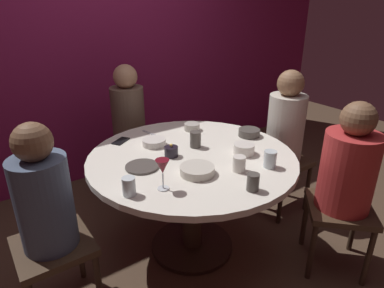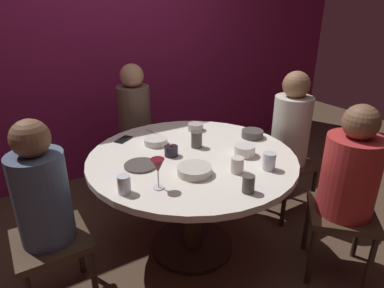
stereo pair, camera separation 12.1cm
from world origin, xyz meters
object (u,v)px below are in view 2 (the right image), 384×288
at_px(seated_diner_front_right, 350,176).
at_px(seated_diner_back, 135,116).
at_px(bowl_small_white, 195,170).
at_px(bowl_sauce_side, 252,134).
at_px(cup_far_edge, 269,161).
at_px(candle_holder, 171,151).
at_px(dining_table, 192,175).
at_px(cup_by_right_diner, 124,184).
at_px(dinner_plate, 141,165).
at_px(cup_center_front, 197,139).
at_px(cup_near_candle, 248,184).
at_px(seated_diner_left, 43,199).
at_px(cup_by_left_diner, 237,165).
at_px(seated_diner_right, 291,130).
at_px(bowl_salad_center, 245,150).
at_px(bowl_serving_large, 196,127).
at_px(cell_phone, 124,139).
at_px(bowl_rice_portion, 156,141).
at_px(wine_glass, 158,167).

bearing_deg(seated_diner_front_right, seated_diner_back, -22.50).
distance_m(seated_diner_front_right, bowl_small_white, 0.94).
bearing_deg(bowl_sauce_side, seated_diner_front_right, -78.69).
height_order(bowl_small_white, cup_far_edge, cup_far_edge).
relative_size(bowl_small_white, cup_far_edge, 1.94).
bearing_deg(candle_holder, bowl_small_white, -90.84).
distance_m(dining_table, cup_by_right_diner, 0.63).
height_order(dinner_plate, cup_center_front, cup_center_front).
relative_size(cup_by_right_diner, cup_far_edge, 0.96).
height_order(candle_holder, cup_far_edge, cup_far_edge).
bearing_deg(cup_far_edge, cup_near_candle, -153.61).
xyz_separation_m(seated_diner_left, seated_diner_back, (0.93, 0.98, 0.02)).
bearing_deg(bowl_sauce_side, candle_holder, 177.32).
bearing_deg(candle_holder, cup_by_left_diner, -61.29).
distance_m(seated_diner_right, cup_far_edge, 0.76).
distance_m(bowl_salad_center, bowl_small_white, 0.42).
distance_m(dinner_plate, bowl_sauce_side, 0.90).
relative_size(bowl_salad_center, cup_by_right_diner, 1.35).
relative_size(dining_table, bowl_serving_large, 11.44).
bearing_deg(bowl_salad_center, cup_far_edge, -90.78).
xyz_separation_m(dinner_plate, cell_phone, (0.06, 0.46, -0.00)).
bearing_deg(cup_center_front, bowl_rice_portion, 139.58).
bearing_deg(dining_table, cup_center_front, 45.16).
bearing_deg(bowl_small_white, cup_near_candle, -66.68).
xyz_separation_m(candle_holder, bowl_sauce_side, (0.67, -0.03, -0.01)).
relative_size(dining_table, cup_near_candle, 14.17).
bearing_deg(bowl_rice_portion, cup_center_front, -40.42).
xyz_separation_m(seated_diner_back, bowl_small_white, (-0.13, -1.21, 0.03)).
xyz_separation_m(seated_diner_right, seated_diner_front_right, (-0.23, -0.69, -0.02)).
distance_m(dining_table, dinner_plate, 0.39).
relative_size(seated_diner_front_right, candle_holder, 12.98).
bearing_deg(seated_diner_right, seated_diner_back, -46.75).
relative_size(bowl_small_white, cup_near_candle, 2.12).
bearing_deg(cup_center_front, bowl_sauce_side, -8.28).
bearing_deg(bowl_serving_large, candle_holder, -140.68).
bearing_deg(bowl_sauce_side, wine_glass, -162.09).
bearing_deg(seated_diner_left, seated_diner_front_right, -23.07).
bearing_deg(candle_holder, cell_phone, 111.88).
xyz_separation_m(seated_diner_right, cell_phone, (-1.21, 0.49, 0.01)).
bearing_deg(candle_holder, cup_far_edge, -49.20).
distance_m(dining_table, seated_diner_back, 0.99).
bearing_deg(seated_diner_back, dining_table, 0.00).
bearing_deg(cup_near_candle, bowl_rice_portion, 99.30).
bearing_deg(cup_near_candle, cup_by_left_diner, 66.52).
bearing_deg(bowl_small_white, dinner_plate, 131.49).
height_order(seated_diner_left, bowl_serving_large, seated_diner_left).
height_order(seated_diner_back, seated_diner_right, seated_diner_right).
xyz_separation_m(seated_diner_back, bowl_salad_center, (0.29, -1.16, 0.05)).
distance_m(dining_table, cup_by_left_diner, 0.41).
height_order(candle_holder, bowl_salad_center, candle_holder).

